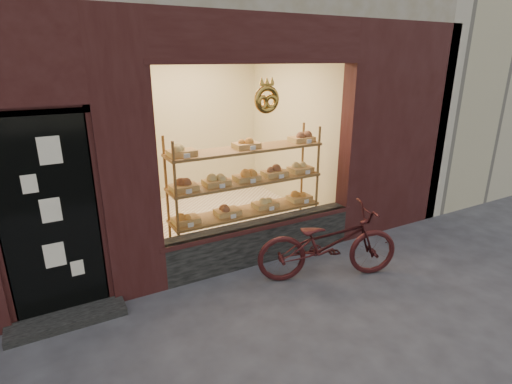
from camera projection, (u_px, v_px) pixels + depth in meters
ground at (337, 372)px, 3.50m from camera, size 90.00×90.00×0.00m
display_shelf at (247, 192)px, 5.55m from camera, size 2.20×0.45×1.70m
bicycle at (328, 243)px, 4.89m from camera, size 1.86×1.17×0.92m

